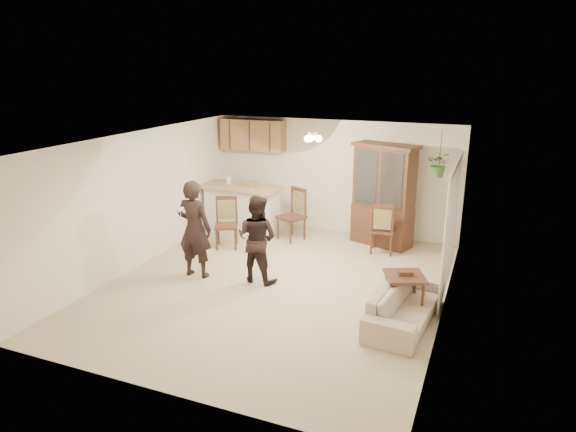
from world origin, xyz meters
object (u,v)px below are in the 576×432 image
at_px(chair_hutch_right, 382,238).
at_px(adult, 194,228).
at_px(sofa, 405,299).
at_px(side_table, 404,293).
at_px(chair_bar, 227,234).
at_px(chair_hutch_left, 291,225).
at_px(child, 257,244).
at_px(china_hutch, 383,196).

bearing_deg(chair_hutch_right, adult, 34.77).
distance_m(sofa, side_table, 0.29).
xyz_separation_m(chair_bar, chair_hutch_left, (1.05, 0.97, 0.02)).
distance_m(chair_bar, chair_hutch_right, 3.17).
height_order(chair_bar, chair_hutch_right, chair_hutch_right).
relative_size(side_table, chair_hutch_left, 0.67).
xyz_separation_m(sofa, child, (-2.66, 0.55, 0.31)).
relative_size(sofa, adult, 1.04).
bearing_deg(child, side_table, 178.98).
bearing_deg(sofa, chair_hutch_right, 24.23).
bearing_deg(adult, sofa, 173.41).
height_order(chair_bar, chair_hutch_left, chair_hutch_left).
bearing_deg(sofa, chair_hutch_left, 51.67).
distance_m(side_table, chair_hutch_right, 2.63).
height_order(sofa, side_table, sofa).
height_order(china_hutch, chair_hutch_left, china_hutch).
relative_size(adult, china_hutch, 0.85).
bearing_deg(sofa, child, 83.80).
height_order(sofa, chair_hutch_left, chair_hutch_left).
distance_m(sofa, chair_hutch_right, 2.92).
bearing_deg(chair_bar, adult, -106.62).
relative_size(chair_bar, chair_hutch_left, 0.94).
xyz_separation_m(sofa, chair_hutch_left, (-2.92, 2.81, -0.05)).
distance_m(child, chair_hutch_right, 2.83).
xyz_separation_m(child, chair_hutch_right, (1.72, 2.21, -0.38)).
distance_m(adult, china_hutch, 3.98).
relative_size(child, chair_hutch_right, 1.28).
bearing_deg(adult, china_hutch, -134.49).
bearing_deg(side_table, chair_hutch_right, 109.16).
relative_size(child, side_table, 1.81).
bearing_deg(china_hutch, child, -102.07).
relative_size(adult, side_table, 2.42).
relative_size(sofa, chair_hutch_right, 1.78).
bearing_deg(chair_hutch_left, chair_hutch_right, 24.46).
bearing_deg(chair_hutch_right, chair_bar, 10.94).
distance_m(adult, chair_bar, 1.64).
relative_size(china_hutch, chair_bar, 2.03).
distance_m(adult, chair_hutch_right, 3.78).
xyz_separation_m(adult, child, (1.10, 0.23, -0.22)).
height_order(sofa, adult, adult).
relative_size(china_hutch, chair_hutch_right, 2.01).
distance_m(sofa, chair_hutch_left, 4.05).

